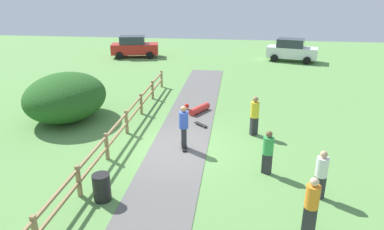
{
  "coord_description": "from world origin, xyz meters",
  "views": [
    {
      "loc": [
        2.26,
        -13.23,
        6.54
      ],
      "look_at": [
        0.39,
        1.38,
        1.0
      ],
      "focal_mm": 33.34,
      "sensor_mm": 36.0,
      "label": 1
    }
  ],
  "objects_px": {
    "skater_riding": "(184,125)",
    "bystander_white": "(321,172)",
    "bush_large": "(66,97)",
    "parked_car_red": "(134,47)",
    "bystander_green": "(268,150)",
    "bystander_orange": "(312,203)",
    "trash_bin": "(102,187)",
    "parked_car_white": "(292,50)",
    "skater_fallen": "(198,109)",
    "bystander_yellow": "(255,114)",
    "skateboard_loose": "(201,124)"
  },
  "relations": [
    {
      "from": "bush_large",
      "to": "bystander_green",
      "type": "relative_size",
      "value": 2.78
    },
    {
      "from": "skater_riding",
      "to": "bystander_green",
      "type": "distance_m",
      "value": 3.65
    },
    {
      "from": "trash_bin",
      "to": "skater_fallen",
      "type": "height_order",
      "value": "trash_bin"
    },
    {
      "from": "skater_fallen",
      "to": "parked_car_red",
      "type": "bearing_deg",
      "value": 118.05
    },
    {
      "from": "bystander_orange",
      "to": "parked_car_red",
      "type": "height_order",
      "value": "parked_car_red"
    },
    {
      "from": "bystander_orange",
      "to": "bystander_white",
      "type": "relative_size",
      "value": 1.04
    },
    {
      "from": "skater_fallen",
      "to": "bush_large",
      "type": "bearing_deg",
      "value": -164.74
    },
    {
      "from": "parked_car_red",
      "to": "bystander_yellow",
      "type": "bearing_deg",
      "value": -58.25
    },
    {
      "from": "trash_bin",
      "to": "skater_riding",
      "type": "distance_m",
      "value": 4.52
    },
    {
      "from": "skateboard_loose",
      "to": "skater_riding",
      "type": "bearing_deg",
      "value": -99.77
    },
    {
      "from": "skater_fallen",
      "to": "parked_car_red",
      "type": "xyz_separation_m",
      "value": [
        -7.43,
        13.94,
        0.76
      ]
    },
    {
      "from": "trash_bin",
      "to": "parked_car_white",
      "type": "distance_m",
      "value": 24.02
    },
    {
      "from": "parked_car_white",
      "to": "parked_car_red",
      "type": "bearing_deg",
      "value": -179.91
    },
    {
      "from": "bush_large",
      "to": "bystander_orange",
      "type": "height_order",
      "value": "bush_large"
    },
    {
      "from": "parked_car_red",
      "to": "parked_car_white",
      "type": "height_order",
      "value": "same"
    },
    {
      "from": "skater_fallen",
      "to": "bystander_yellow",
      "type": "height_order",
      "value": "bystander_yellow"
    },
    {
      "from": "bystander_yellow",
      "to": "parked_car_white",
      "type": "bearing_deg",
      "value": 77.22
    },
    {
      "from": "skater_fallen",
      "to": "bystander_orange",
      "type": "relative_size",
      "value": 0.85
    },
    {
      "from": "bystander_white",
      "to": "parked_car_white",
      "type": "xyz_separation_m",
      "value": [
        1.85,
        21.37,
        0.05
      ]
    },
    {
      "from": "skater_riding",
      "to": "parked_car_red",
      "type": "distance_m",
      "value": 19.77
    },
    {
      "from": "parked_car_red",
      "to": "bystander_white",
      "type": "bearing_deg",
      "value": -60.37
    },
    {
      "from": "trash_bin",
      "to": "bystander_green",
      "type": "xyz_separation_m",
      "value": [
        5.29,
        2.38,
        0.46
      ]
    },
    {
      "from": "parked_car_red",
      "to": "parked_car_white",
      "type": "xyz_separation_m",
      "value": [
        13.99,
        0.02,
        0.0
      ]
    },
    {
      "from": "trash_bin",
      "to": "parked_car_red",
      "type": "xyz_separation_m",
      "value": [
        -5.29,
        22.36,
        0.51
      ]
    },
    {
      "from": "skater_fallen",
      "to": "bystander_orange",
      "type": "distance_m",
      "value": 10.1
    },
    {
      "from": "skateboard_loose",
      "to": "parked_car_red",
      "type": "relative_size",
      "value": 0.16
    },
    {
      "from": "bystander_green",
      "to": "parked_car_red",
      "type": "distance_m",
      "value": 22.62
    },
    {
      "from": "parked_car_red",
      "to": "parked_car_white",
      "type": "relative_size",
      "value": 0.99
    },
    {
      "from": "skater_fallen",
      "to": "bystander_white",
      "type": "relative_size",
      "value": 0.88
    },
    {
      "from": "parked_car_red",
      "to": "skater_riding",
      "type": "bearing_deg",
      "value": -68.29
    },
    {
      "from": "bystander_green",
      "to": "skater_riding",
      "type": "bearing_deg",
      "value": 153.65
    },
    {
      "from": "skater_riding",
      "to": "parked_car_white",
      "type": "distance_m",
      "value": 19.57
    },
    {
      "from": "trash_bin",
      "to": "skater_riding",
      "type": "relative_size",
      "value": 0.49
    },
    {
      "from": "trash_bin",
      "to": "skater_riding",
      "type": "height_order",
      "value": "skater_riding"
    },
    {
      "from": "bystander_white",
      "to": "bystander_yellow",
      "type": "bearing_deg",
      "value": 111.61
    },
    {
      "from": "trash_bin",
      "to": "parked_car_white",
      "type": "relative_size",
      "value": 0.2
    },
    {
      "from": "skater_riding",
      "to": "parked_car_red",
      "type": "bearing_deg",
      "value": 111.71
    },
    {
      "from": "trash_bin",
      "to": "bystander_orange",
      "type": "height_order",
      "value": "bystander_orange"
    },
    {
      "from": "trash_bin",
      "to": "bystander_green",
      "type": "relative_size",
      "value": 0.54
    },
    {
      "from": "skater_riding",
      "to": "bystander_white",
      "type": "xyz_separation_m",
      "value": [
        4.82,
        -2.98,
        -0.15
      ]
    },
    {
      "from": "skateboard_loose",
      "to": "bystander_yellow",
      "type": "relative_size",
      "value": 0.4
    },
    {
      "from": "bush_large",
      "to": "trash_bin",
      "type": "bearing_deg",
      "value": -57.08
    },
    {
      "from": "skater_fallen",
      "to": "skateboard_loose",
      "type": "distance_m",
      "value": 1.93
    },
    {
      "from": "bush_large",
      "to": "bystander_orange",
      "type": "relative_size",
      "value": 2.68
    },
    {
      "from": "bush_large",
      "to": "parked_car_red",
      "type": "distance_m",
      "value": 15.73
    },
    {
      "from": "skater_fallen",
      "to": "skateboard_loose",
      "type": "height_order",
      "value": "skater_fallen"
    },
    {
      "from": "skater_fallen",
      "to": "bystander_orange",
      "type": "height_order",
      "value": "bystander_orange"
    },
    {
      "from": "bystander_green",
      "to": "bystander_orange",
      "type": "bearing_deg",
      "value": -73.46
    },
    {
      "from": "skater_fallen",
      "to": "bystander_white",
      "type": "bearing_deg",
      "value": -57.54
    },
    {
      "from": "trash_bin",
      "to": "skateboard_loose",
      "type": "relative_size",
      "value": 1.26
    }
  ]
}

